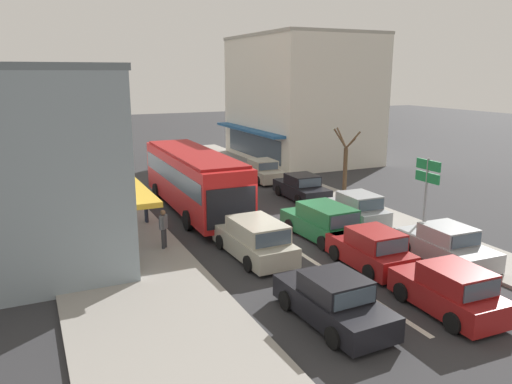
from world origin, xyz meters
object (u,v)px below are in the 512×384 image
(parked_hatchback_kerb_second, at_px, (356,209))
(pedestrian_with_handbag_near, at_px, (146,204))
(parked_sedan_kerb_third, at_px, (301,188))
(wagon_adjacent_lane_trail, at_px, (324,223))
(city_bus, at_px, (194,177))
(hatchback_behind_bus_mid, at_px, (371,250))
(wagon_adjacent_lane_lead, at_px, (255,239))
(pedestrian_browsing_midblock, at_px, (164,226))
(hatchback_queue_gap_filler, at_px, (449,291))
(traffic_light_downstreet, at_px, (102,130))
(parked_sedan_kerb_front, at_px, (446,245))
(street_tree_right, at_px, (345,167))
(directional_road_sign, at_px, (427,178))
(sedan_queue_far_back, at_px, (333,301))
(parked_sedan_kerb_rear, at_px, (262,171))

(parked_hatchback_kerb_second, bearing_deg, pedestrian_with_handbag_near, 156.37)
(parked_sedan_kerb_third, bearing_deg, wagon_adjacent_lane_trail, -112.19)
(city_bus, distance_m, hatchback_behind_bus_mid, 11.01)
(wagon_adjacent_lane_lead, bearing_deg, pedestrian_browsing_midblock, 144.37)
(hatchback_behind_bus_mid, bearing_deg, parked_hatchback_kerb_second, 59.44)
(wagon_adjacent_lane_lead, height_order, pedestrian_browsing_midblock, pedestrian_browsing_midblock)
(hatchback_queue_gap_filler, relative_size, parked_sedan_kerb_third, 0.88)
(hatchback_queue_gap_filler, relative_size, traffic_light_downstreet, 0.89)
(parked_sedan_kerb_front, distance_m, parked_hatchback_kerb_second, 5.66)
(wagon_adjacent_lane_lead, bearing_deg, wagon_adjacent_lane_trail, 12.04)
(hatchback_behind_bus_mid, bearing_deg, traffic_light_downstreet, 102.67)
(hatchback_queue_gap_filler, distance_m, pedestrian_with_handbag_near, 14.50)
(parked_sedan_kerb_third, distance_m, street_tree_right, 2.79)
(traffic_light_downstreet, distance_m, pedestrian_with_handbag_near, 17.29)
(hatchback_queue_gap_filler, height_order, directional_road_sign, directional_road_sign)
(hatchback_behind_bus_mid, bearing_deg, wagon_adjacent_lane_trail, 86.72)
(sedan_queue_far_back, relative_size, parked_hatchback_kerb_second, 1.14)
(wagon_adjacent_lane_trail, distance_m, pedestrian_with_handbag_near, 8.59)
(sedan_queue_far_back, distance_m, wagon_adjacent_lane_trail, 7.66)
(wagon_adjacent_lane_trail, xyz_separation_m, hatchback_behind_bus_mid, (-0.21, -3.65, -0.04))
(pedestrian_browsing_midblock, bearing_deg, parked_hatchback_kerb_second, -0.79)
(directional_road_sign, distance_m, pedestrian_with_handbag_near, 13.09)
(parked_sedan_kerb_rear, height_order, pedestrian_browsing_midblock, pedestrian_browsing_midblock)
(parked_sedan_kerb_front, xyz_separation_m, parked_sedan_kerb_rear, (-0.01, 16.53, 0.00))
(parked_hatchback_kerb_second, height_order, pedestrian_with_handbag_near, pedestrian_with_handbag_near)
(hatchback_queue_gap_filler, bearing_deg, wagon_adjacent_lane_lead, 116.71)
(parked_sedan_kerb_front, distance_m, directional_road_sign, 3.63)
(sedan_queue_far_back, xyz_separation_m, wagon_adjacent_lane_trail, (3.87, 6.61, 0.08))
(wagon_adjacent_lane_trail, distance_m, traffic_light_downstreet, 23.50)
(parked_hatchback_kerb_second, bearing_deg, parked_sedan_kerb_front, -88.79)
(sedan_queue_far_back, xyz_separation_m, pedestrian_browsing_midblock, (-2.98, 8.04, 0.40))
(wagon_adjacent_lane_trail, distance_m, parked_hatchback_kerb_second, 3.01)
(hatchback_behind_bus_mid, bearing_deg, street_tree_right, 60.97)
(parked_sedan_kerb_front, relative_size, pedestrian_browsing_midblock, 2.61)
(parked_sedan_kerb_front, relative_size, parked_sedan_kerb_rear, 1.01)
(pedestrian_with_handbag_near, bearing_deg, parked_sedan_kerb_front, -45.78)
(hatchback_behind_bus_mid, xyz_separation_m, traffic_light_downstreet, (-5.90, 26.25, 2.15))
(pedestrian_with_handbag_near, bearing_deg, hatchback_behind_bus_mid, -54.52)
(hatchback_queue_gap_filler, bearing_deg, directional_road_sign, 52.73)
(city_bus, xyz_separation_m, hatchback_behind_bus_mid, (3.61, -10.33, -1.17))
(wagon_adjacent_lane_trail, relative_size, directional_road_sign, 1.27)
(parked_sedan_kerb_front, bearing_deg, sedan_queue_far_back, -161.45)
(parked_sedan_kerb_third, bearing_deg, city_bus, 179.65)
(hatchback_behind_bus_mid, distance_m, pedestrian_browsing_midblock, 8.37)
(wagon_adjacent_lane_lead, height_order, parked_sedan_kerb_third, wagon_adjacent_lane_lead)
(wagon_adjacent_lane_lead, distance_m, pedestrian_browsing_midblock, 3.84)
(parked_hatchback_kerb_second, xyz_separation_m, parked_sedan_kerb_rear, (0.10, 10.87, -0.05))
(wagon_adjacent_lane_lead, height_order, parked_sedan_kerb_rear, wagon_adjacent_lane_lead)
(pedestrian_with_handbag_near, bearing_deg, parked_sedan_kerb_rear, 35.50)
(directional_road_sign, xyz_separation_m, pedestrian_browsing_midblock, (-11.05, 3.12, -1.64))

